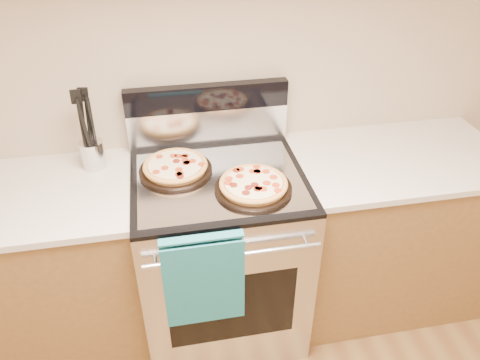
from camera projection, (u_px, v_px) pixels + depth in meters
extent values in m
plane|color=tan|center=(204.00, 54.00, 2.09)|extent=(4.00, 0.00, 4.00)
cube|color=#B7B7BC|center=(221.00, 256.00, 2.31)|extent=(0.76, 0.68, 0.90)
cube|color=black|center=(232.00, 308.00, 2.04)|extent=(0.56, 0.01, 0.40)
cube|color=black|center=(218.00, 179.00, 2.05)|extent=(0.76, 0.68, 0.02)
cube|color=silver|center=(208.00, 126.00, 2.25)|extent=(0.76, 0.06, 0.18)
cube|color=black|center=(207.00, 97.00, 2.16)|extent=(0.76, 0.06, 0.12)
cylinder|color=silver|center=(233.00, 256.00, 1.81)|extent=(0.70, 0.03, 0.03)
cube|color=gray|center=(219.00, 180.00, 2.02)|extent=(0.70, 0.55, 0.01)
cube|color=brown|center=(36.00, 277.00, 2.21)|extent=(1.00, 0.62, 0.88)
cube|color=beige|center=(9.00, 200.00, 1.95)|extent=(1.02, 0.64, 0.03)
cube|color=brown|center=(384.00, 232.00, 2.48)|extent=(1.00, 0.62, 0.88)
cube|color=beige|center=(401.00, 159.00, 2.22)|extent=(1.02, 0.64, 0.03)
cylinder|color=silver|center=(93.00, 154.00, 2.10)|extent=(0.14, 0.14, 0.13)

